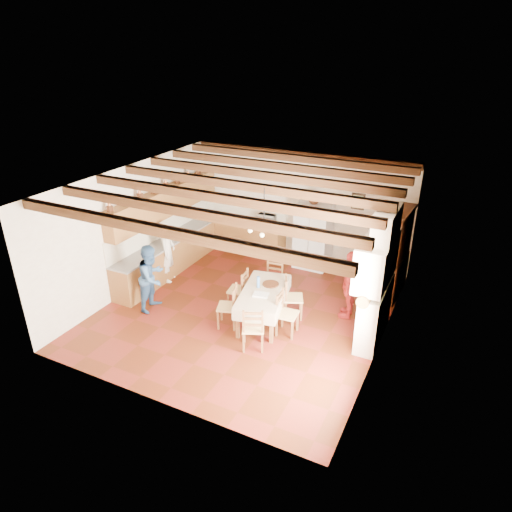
{
  "coord_description": "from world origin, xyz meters",
  "views": [
    {
      "loc": [
        4.12,
        -7.85,
        5.51
      ],
      "look_at": [
        0.1,
        0.3,
        1.25
      ],
      "focal_mm": 32.0,
      "sensor_mm": 36.0,
      "label": 1
    }
  ],
  "objects": [
    {
      "name": "countertop_back",
      "position": [
        -1.55,
        2.95,
        0.88
      ],
      "size": [
        2.34,
        0.62,
        0.04
      ],
      "primitive_type": "cube",
      "color": "slate",
      "rests_on": "lower_cabinets_back"
    },
    {
      "name": "chair_right_near",
      "position": [
        1.18,
        -0.43,
        0.48
      ],
      "size": [
        0.43,
        0.45,
        0.96
      ],
      "primitive_type": null,
      "rotation": [
        0.0,
        0.0,
        1.64
      ],
      "color": "brown",
      "rests_on": "floor"
    },
    {
      "name": "person_woman_blue",
      "position": [
        -1.93,
        -0.82,
        0.77
      ],
      "size": [
        0.62,
        0.78,
        1.55
      ],
      "primitive_type": "imported",
      "rotation": [
        0.0,
        0.0,
        1.62
      ],
      "color": "#345A8B",
      "rests_on": "floor"
    },
    {
      "name": "ceiling_beams",
      "position": [
        0.0,
        0.0,
        2.91
      ],
      "size": [
        6.0,
        6.3,
        0.16
      ],
      "primitive_type": null,
      "color": "#351B0F",
      "rests_on": "ground"
    },
    {
      "name": "fireplace",
      "position": [
        2.72,
        0.2,
        1.4
      ],
      "size": [
        0.56,
        1.6,
        2.8
      ],
      "primitive_type": null,
      "color": "beige",
      "rests_on": "ground"
    },
    {
      "name": "upper_cabinets",
      "position": [
        -2.83,
        1.05,
        1.85
      ],
      "size": [
        0.35,
        4.2,
        0.7
      ],
      "primitive_type": "cube",
      "color": "brown",
      "rests_on": "ground"
    },
    {
      "name": "wall_left",
      "position": [
        -3.01,
        0.0,
        1.5
      ],
      "size": [
        0.02,
        6.5,
        3.0
      ],
      "primitive_type": "cube",
      "color": "beige",
      "rests_on": "ground"
    },
    {
      "name": "lower_cabinets_left",
      "position": [
        -2.7,
        1.05,
        0.43
      ],
      "size": [
        0.6,
        4.3,
        0.86
      ],
      "primitive_type": "cube",
      "color": "brown",
      "rests_on": "ground"
    },
    {
      "name": "dining_table",
      "position": [
        0.53,
        -0.21,
        0.67
      ],
      "size": [
        1.2,
        1.85,
        0.75
      ],
      "rotation": [
        0.0,
        0.0,
        0.2
      ],
      "color": "beige",
      "rests_on": "floor"
    },
    {
      "name": "refrigerator",
      "position": [
        0.55,
        2.82,
        0.89
      ],
      "size": [
        0.89,
        0.74,
        1.77
      ],
      "primitive_type": "cube",
      "rotation": [
        0.0,
        0.0,
        -0.01
      ],
      "color": "silver",
      "rests_on": "floor"
    },
    {
      "name": "fridge_vase",
      "position": [
        0.52,
        2.82,
        1.93
      ],
      "size": [
        0.32,
        0.32,
        0.32
      ],
      "primitive_type": "imported",
      "rotation": [
        0.0,
        0.0,
        0.05
      ],
      "color": "#361A0D",
      "rests_on": "refrigerator"
    },
    {
      "name": "ceiling",
      "position": [
        0.0,
        0.0,
        3.01
      ],
      "size": [
        6.0,
        6.5,
        0.02
      ],
      "primitive_type": "cube",
      "color": "white",
      "rests_on": "ground"
    },
    {
      "name": "chair_right_far",
      "position": [
        1.04,
        0.24,
        0.48
      ],
      "size": [
        0.54,
        0.55,
        0.96
      ],
      "primitive_type": null,
      "rotation": [
        0.0,
        0.0,
        1.99
      ],
      "color": "brown",
      "rests_on": "floor"
    },
    {
      "name": "chandelier",
      "position": [
        0.53,
        -0.21,
        2.25
      ],
      "size": [
        0.47,
        0.47,
        0.03
      ],
      "primitive_type": "torus",
      "color": "black",
      "rests_on": "ground"
    },
    {
      "name": "wall_back",
      "position": [
        0.0,
        3.26,
        1.5
      ],
      "size": [
        6.0,
        0.02,
        3.0
      ],
      "primitive_type": "cube",
      "color": "beige",
      "rests_on": "ground"
    },
    {
      "name": "chair_left_near",
      "position": [
        -0.07,
        -0.72,
        0.48
      ],
      "size": [
        0.52,
        0.53,
        0.96
      ],
      "primitive_type": null,
      "rotation": [
        0.0,
        0.0,
        -1.23
      ],
      "color": "brown",
      "rests_on": "floor"
    },
    {
      "name": "chair_end_near",
      "position": [
        0.77,
        -1.19,
        0.48
      ],
      "size": [
        0.55,
        0.54,
        0.96
      ],
      "primitive_type": null,
      "rotation": [
        0.0,
        0.0,
        3.58
      ],
      "color": "brown",
      "rests_on": "floor"
    },
    {
      "name": "wall_picture",
      "position": [
        1.55,
        3.23,
        1.85
      ],
      "size": [
        0.34,
        0.03,
        0.42
      ],
      "primitive_type": "cube",
      "color": "#2E2116",
      "rests_on": "ground"
    },
    {
      "name": "microwave",
      "position": [
        -0.9,
        2.95,
        1.04
      ],
      "size": [
        0.5,
        0.34,
        0.27
      ],
      "primitive_type": "imported",
      "rotation": [
        0.0,
        0.0,
        0.02
      ],
      "color": "silver",
      "rests_on": "countertop_back"
    },
    {
      "name": "floor",
      "position": [
        0.0,
        0.0,
        -0.01
      ],
      "size": [
        6.0,
        6.5,
        0.02
      ],
      "primitive_type": "cube",
      "color": "#531F0D",
      "rests_on": "ground"
    },
    {
      "name": "backsplash_left",
      "position": [
        -2.98,
        1.05,
        1.2
      ],
      "size": [
        0.03,
        4.3,
        0.6
      ],
      "primitive_type": "cube",
      "color": "#EEE2CD",
      "rests_on": "ground"
    },
    {
      "name": "countertop_left",
      "position": [
        -2.7,
        1.05,
        0.88
      ],
      "size": [
        0.62,
        4.3,
        0.04
      ],
      "primitive_type": "cube",
      "color": "slate",
      "rests_on": "lower_cabinets_left"
    },
    {
      "name": "backsplash_back",
      "position": [
        -1.55,
        3.23,
        1.2
      ],
      "size": [
        2.3,
        0.03,
        0.6
      ],
      "primitive_type": "cube",
      "color": "#EEE2CD",
      "rests_on": "ground"
    },
    {
      "name": "hutch",
      "position": [
        2.75,
        2.19,
        1.07
      ],
      "size": [
        0.6,
        1.22,
        2.15
      ],
      "primitive_type": null,
      "rotation": [
        0.0,
        0.0,
        -0.09
      ],
      "color": "#361A0D",
      "rests_on": "floor"
    },
    {
      "name": "lower_cabinets_back",
      "position": [
        -1.55,
        2.95,
        0.43
      ],
      "size": [
        2.3,
        0.6,
        0.86
      ],
      "primitive_type": "cube",
      "color": "brown",
      "rests_on": "ground"
    },
    {
      "name": "chair_left_far",
      "position": [
        -0.21,
        0.01,
        0.48
      ],
      "size": [
        0.46,
        0.47,
        0.96
      ],
      "primitive_type": null,
      "rotation": [
        0.0,
        0.0,
        -1.43
      ],
      "color": "brown",
      "rests_on": "floor"
    },
    {
      "name": "person_man",
      "position": [
        -2.44,
        0.44,
        0.78
      ],
      "size": [
        0.55,
        0.67,
        1.57
      ],
      "primitive_type": "imported",
      "rotation": [
        0.0,
        0.0,
        1.94
      ],
      "color": "white",
      "rests_on": "floor"
    },
    {
      "name": "chair_end_far",
      "position": [
        0.27,
        0.86,
        0.48
      ],
      "size": [
        0.47,
        0.45,
        0.96
      ],
      "primitive_type": null,
      "rotation": [
        0.0,
        0.0,
        0.13
      ],
      "color": "brown",
      "rests_on": "floor"
    },
    {
      "name": "wall_right",
      "position": [
        3.01,
        0.0,
        1.5
      ],
      "size": [
        0.02,
        6.5,
        3.0
      ],
      "primitive_type": "cube",
      "color": "beige",
      "rests_on": "ground"
    },
    {
      "name": "wall_front",
      "position": [
        0.0,
        -3.26,
        1.5
      ],
      "size": [
        6.0,
        0.02,
        3.0
      ],
      "primitive_type": "cube",
      "color": "beige",
      "rests_on": "ground"
    },
    {
      "name": "person_woman_red",
      "position": [
        2.12,
        0.8,
        0.78
      ],
      "size": [
        0.44,
        0.94,
        1.56
      ],
      "primitive_type": "imported",
      "rotation": [
        0.0,
        0.0,
        -1.51
      ],
      "color": "#B12522",
      "rests_on": "floor"
    }
  ]
}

